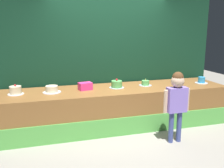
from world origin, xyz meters
name	(u,v)px	position (x,y,z in m)	size (l,w,h in m)	color
ground_plane	(126,135)	(0.00, 0.00, 0.00)	(12.00, 12.00, 0.00)	gray
stage_platform	(117,107)	(0.00, 0.51, 0.38)	(4.37, 1.05, 0.76)	brown
curtain_backdrop	(109,54)	(0.00, 1.13, 1.36)	(4.74, 0.08, 2.72)	#113823
child_figure	(177,97)	(0.71, -0.49, 0.78)	(0.47, 0.21, 1.21)	#3F4C8C
pink_box	(85,86)	(-0.62, 0.56, 0.83)	(0.24, 0.17, 0.14)	#F43587
donut	(175,84)	(1.24, 0.47, 0.78)	(0.12, 0.12, 0.04)	#59B259
cake_far_left	(16,91)	(-1.86, 0.57, 0.83)	(0.28, 0.28, 0.18)	white
cake_left	(52,89)	(-1.24, 0.53, 0.81)	(0.33, 0.33, 0.12)	silver
cake_center	(117,84)	(0.00, 0.55, 0.83)	(0.29, 0.29, 0.18)	silver
cake_right	(145,83)	(0.62, 0.58, 0.80)	(0.26, 0.26, 0.16)	silver
cake_far_right	(201,80)	(1.86, 0.46, 0.82)	(0.26, 0.26, 0.13)	silver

